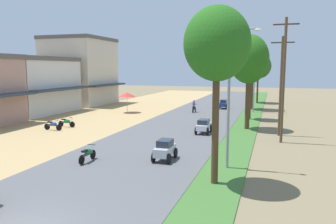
# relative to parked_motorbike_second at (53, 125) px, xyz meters

# --- Properties ---
(shophouse_mid) EXTENTS (8.48, 10.24, 6.90)m
(shophouse_mid) POSITION_rel_parked_motorbike_second_xyz_m (-9.57, 9.06, 2.91)
(shophouse_mid) COLOR silver
(shophouse_mid) RESTS_ON ground
(shophouse_far) EXTENTS (9.59, 9.37, 10.10)m
(shophouse_far) POSITION_rel_parked_motorbike_second_xyz_m (-9.58, 19.58, 4.50)
(shophouse_far) COLOR beige
(shophouse_far) RESTS_ON ground
(parked_motorbike_second) EXTENTS (1.80, 0.54, 0.94)m
(parked_motorbike_second) POSITION_rel_parked_motorbike_second_xyz_m (0.00, 0.00, 0.00)
(parked_motorbike_second) COLOR black
(parked_motorbike_second) RESTS_ON dirt_shoulder
(parked_motorbike_third) EXTENTS (1.80, 0.54, 0.94)m
(parked_motorbike_third) POSITION_rel_parked_motorbike_second_xyz_m (0.20, 1.72, 0.00)
(parked_motorbike_third) COLOR black
(parked_motorbike_third) RESTS_ON dirt_shoulder
(vendor_umbrella) EXTENTS (2.20, 2.20, 2.52)m
(vendor_umbrella) POSITION_rel_parked_motorbike_second_xyz_m (1.33, 12.73, 1.75)
(vendor_umbrella) COLOR #99999E
(vendor_umbrella) RESTS_ON dirt_shoulder
(median_tree_nearest) EXTENTS (3.07, 3.07, 8.30)m
(median_tree_nearest) POSITION_rel_parked_motorbike_second_xyz_m (15.95, -9.07, 6.02)
(median_tree_nearest) COLOR #4C351E
(median_tree_nearest) RESTS_ON median_strip
(median_tree_second) EXTENTS (3.51, 3.51, 8.46)m
(median_tree_second) POSITION_rel_parked_motorbike_second_xyz_m (16.34, 6.02, 5.73)
(median_tree_second) COLOR #4C351E
(median_tree_second) RESTS_ON median_strip
(median_tree_third) EXTENTS (2.86, 2.86, 7.61)m
(median_tree_third) POSITION_rel_parked_motorbike_second_xyz_m (16.10, 11.94, 5.35)
(median_tree_third) COLOR #4C351E
(median_tree_third) RESTS_ON median_strip
(median_tree_fourth) EXTENTS (3.92, 3.92, 8.56)m
(median_tree_fourth) POSITION_rel_parked_motorbike_second_xyz_m (15.90, 20.86, 5.86)
(median_tree_fourth) COLOR #4C351E
(median_tree_fourth) RESTS_ON median_strip
(median_tree_fifth) EXTENTS (4.00, 4.00, 7.77)m
(median_tree_fifth) POSITION_rel_parked_motorbike_second_xyz_m (16.13, 29.93, 5.28)
(median_tree_fifth) COLOR #4C351E
(median_tree_fifth) RESTS_ON median_strip
(streetlamp_near) EXTENTS (3.16, 0.20, 7.65)m
(streetlamp_near) POSITION_rel_parked_motorbike_second_xyz_m (16.20, -6.40, 3.92)
(streetlamp_near) COLOR gray
(streetlamp_near) RESTS_ON median_strip
(streetlamp_mid) EXTENTS (3.16, 0.20, 7.72)m
(streetlamp_mid) POSITION_rel_parked_motorbike_second_xyz_m (16.20, 18.19, 3.96)
(streetlamp_mid) COLOR gray
(streetlamp_mid) RESTS_ON median_strip
(utility_pole_near) EXTENTS (1.80, 0.20, 9.16)m
(utility_pole_near) POSITION_rel_parked_motorbike_second_xyz_m (19.19, 1.31, 4.22)
(utility_pole_near) COLOR brown
(utility_pole_near) RESTS_ON ground
(utility_pole_far) EXTENTS (1.80, 0.20, 8.08)m
(utility_pole_far) POSITION_rel_parked_motorbike_second_xyz_m (19.07, 4.00, 3.67)
(utility_pole_far) COLOR brown
(utility_pole_far) RESTS_ON ground
(car_hatchback_silver) EXTENTS (1.04, 2.00, 1.23)m
(car_hatchback_silver) POSITION_rel_parked_motorbike_second_xyz_m (12.46, -6.07, 0.19)
(car_hatchback_silver) COLOR #B7BCC1
(car_hatchback_silver) RESTS_ON road_strip
(car_sedan_white) EXTENTS (1.10, 2.26, 1.19)m
(car_sedan_white) POSITION_rel_parked_motorbike_second_xyz_m (13.03, 2.68, 0.19)
(car_sedan_white) COLOR silver
(car_sedan_white) RESTS_ON road_strip
(car_hatchback_blue) EXTENTS (1.04, 2.00, 1.23)m
(car_hatchback_blue) POSITION_rel_parked_motorbike_second_xyz_m (12.17, 20.17, 0.19)
(car_hatchback_blue) COLOR navy
(car_hatchback_blue) RESTS_ON road_strip
(motorbike_ahead_second) EXTENTS (0.54, 1.80, 0.94)m
(motorbike_ahead_second) POSITION_rel_parked_motorbike_second_xyz_m (8.25, -7.80, 0.02)
(motorbike_ahead_second) COLOR black
(motorbike_ahead_second) RESTS_ON road_strip
(motorbike_ahead_third) EXTENTS (0.54, 1.80, 1.66)m
(motorbike_ahead_third) POSITION_rel_parked_motorbike_second_xyz_m (9.20, 15.42, 0.30)
(motorbike_ahead_third) COLOR black
(motorbike_ahead_third) RESTS_ON road_strip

